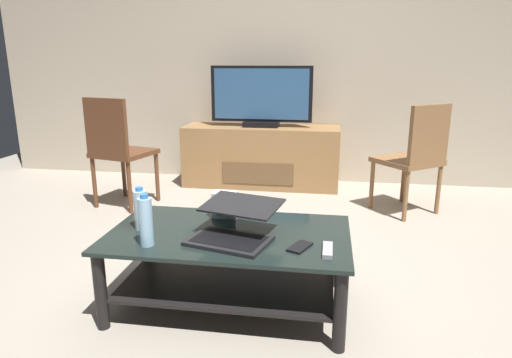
{
  "coord_description": "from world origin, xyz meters",
  "views": [
    {
      "loc": [
        0.37,
        -2.39,
        1.25
      ],
      "look_at": [
        -0.04,
        0.17,
        0.56
      ],
      "focal_mm": 31.43,
      "sensor_mm": 36.0,
      "label": 1
    }
  ],
  "objects_px": {
    "router_box": "(225,204)",
    "side_chair": "(117,147)",
    "water_bottle_near": "(146,221)",
    "dining_chair": "(416,154)",
    "water_bottle_far": "(140,209)",
    "cell_phone": "(300,247)",
    "coffee_table": "(229,255)",
    "tv_remote": "(328,250)",
    "laptop": "(234,226)",
    "media_cabinet": "(261,156)",
    "television": "(261,98)"
  },
  "relations": [
    {
      "from": "coffee_table",
      "to": "tv_remote",
      "type": "bearing_deg",
      "value": -18.45
    },
    {
      "from": "side_chair",
      "to": "media_cabinet",
      "type": "bearing_deg",
      "value": 39.36
    },
    {
      "from": "cell_phone",
      "to": "router_box",
      "type": "bearing_deg",
      "value": 164.38
    },
    {
      "from": "coffee_table",
      "to": "cell_phone",
      "type": "bearing_deg",
      "value": -20.57
    },
    {
      "from": "side_chair",
      "to": "coffee_table",
      "type": "bearing_deg",
      "value": -48.38
    },
    {
      "from": "television",
      "to": "dining_chair",
      "type": "xyz_separation_m",
      "value": [
        1.37,
        -0.68,
        -0.38
      ]
    },
    {
      "from": "dining_chair",
      "to": "tv_remote",
      "type": "distance_m",
      "value": 1.95
    },
    {
      "from": "media_cabinet",
      "to": "side_chair",
      "type": "relative_size",
      "value": 1.63
    },
    {
      "from": "router_box",
      "to": "water_bottle_far",
      "type": "distance_m",
      "value": 0.46
    },
    {
      "from": "side_chair",
      "to": "water_bottle_far",
      "type": "height_order",
      "value": "side_chair"
    },
    {
      "from": "router_box",
      "to": "dining_chair",
      "type": "bearing_deg",
      "value": 48.55
    },
    {
      "from": "media_cabinet",
      "to": "water_bottle_near",
      "type": "xyz_separation_m",
      "value": [
        -0.16,
        -2.58,
        0.22
      ]
    },
    {
      "from": "dining_chair",
      "to": "water_bottle_far",
      "type": "bearing_deg",
      "value": -134.4
    },
    {
      "from": "dining_chair",
      "to": "water_bottle_far",
      "type": "distance_m",
      "value": 2.35
    },
    {
      "from": "coffee_table",
      "to": "side_chair",
      "type": "distance_m",
      "value": 1.96
    },
    {
      "from": "media_cabinet",
      "to": "laptop",
      "type": "xyz_separation_m",
      "value": [
        0.22,
        -2.43,
        0.17
      ]
    },
    {
      "from": "water_bottle_near",
      "to": "tv_remote",
      "type": "relative_size",
      "value": 1.56
    },
    {
      "from": "water_bottle_near",
      "to": "dining_chair",
      "type": "bearing_deg",
      "value": 50.75
    },
    {
      "from": "router_box",
      "to": "cell_phone",
      "type": "xyz_separation_m",
      "value": [
        0.44,
        -0.37,
        -0.07
      ]
    },
    {
      "from": "router_box",
      "to": "side_chair",
      "type": "bearing_deg",
      "value": 134.94
    },
    {
      "from": "dining_chair",
      "to": "side_chair",
      "type": "bearing_deg",
      "value": -175.22
    },
    {
      "from": "dining_chair",
      "to": "router_box",
      "type": "height_order",
      "value": "dining_chair"
    },
    {
      "from": "television",
      "to": "tv_remote",
      "type": "height_order",
      "value": "television"
    },
    {
      "from": "tv_remote",
      "to": "water_bottle_far",
      "type": "bearing_deg",
      "value": 171.89
    },
    {
      "from": "media_cabinet",
      "to": "water_bottle_near",
      "type": "height_order",
      "value": "water_bottle_near"
    },
    {
      "from": "side_chair",
      "to": "water_bottle_far",
      "type": "distance_m",
      "value": 1.69
    },
    {
      "from": "dining_chair",
      "to": "cell_phone",
      "type": "bearing_deg",
      "value": -114.61
    },
    {
      "from": "water_bottle_near",
      "to": "cell_phone",
      "type": "bearing_deg",
      "value": 6.42
    },
    {
      "from": "media_cabinet",
      "to": "water_bottle_near",
      "type": "relative_size",
      "value": 6.21
    },
    {
      "from": "side_chair",
      "to": "water_bottle_far",
      "type": "xyz_separation_m",
      "value": [
        0.83,
        -1.47,
        -0.02
      ]
    },
    {
      "from": "laptop",
      "to": "cell_phone",
      "type": "distance_m",
      "value": 0.33
    },
    {
      "from": "router_box",
      "to": "water_bottle_near",
      "type": "relative_size",
      "value": 0.56
    },
    {
      "from": "laptop",
      "to": "router_box",
      "type": "relative_size",
      "value": 3.41
    },
    {
      "from": "dining_chair",
      "to": "water_bottle_far",
      "type": "xyz_separation_m",
      "value": [
        -1.64,
        -1.68,
        0.0
      ]
    },
    {
      "from": "router_box",
      "to": "water_bottle_far",
      "type": "relative_size",
      "value": 0.63
    },
    {
      "from": "coffee_table",
      "to": "laptop",
      "type": "bearing_deg",
      "value": -58.37
    },
    {
      "from": "side_chair",
      "to": "laptop",
      "type": "height_order",
      "value": "side_chair"
    },
    {
      "from": "side_chair",
      "to": "tv_remote",
      "type": "distance_m",
      "value": 2.41
    },
    {
      "from": "coffee_table",
      "to": "router_box",
      "type": "relative_size",
      "value": 8.57
    },
    {
      "from": "side_chair",
      "to": "tv_remote",
      "type": "bearing_deg",
      "value": -42.19
    },
    {
      "from": "laptop",
      "to": "water_bottle_far",
      "type": "xyz_separation_m",
      "value": [
        -0.5,
        0.05,
        0.04
      ]
    },
    {
      "from": "router_box",
      "to": "water_bottle_near",
      "type": "xyz_separation_m",
      "value": [
        -0.27,
        -0.45,
        0.05
      ]
    },
    {
      "from": "media_cabinet",
      "to": "water_bottle_near",
      "type": "bearing_deg",
      "value": -93.62
    },
    {
      "from": "coffee_table",
      "to": "television",
      "type": "bearing_deg",
      "value": 94.42
    },
    {
      "from": "side_chair",
      "to": "cell_phone",
      "type": "height_order",
      "value": "side_chair"
    },
    {
      "from": "dining_chair",
      "to": "router_box",
      "type": "distance_m",
      "value": 1.91
    },
    {
      "from": "dining_chair",
      "to": "cell_phone",
      "type": "height_order",
      "value": "dining_chair"
    },
    {
      "from": "media_cabinet",
      "to": "router_box",
      "type": "bearing_deg",
      "value": -87.07
    },
    {
      "from": "dining_chair",
      "to": "water_bottle_far",
      "type": "height_order",
      "value": "dining_chair"
    },
    {
      "from": "laptop",
      "to": "water_bottle_far",
      "type": "distance_m",
      "value": 0.5
    }
  ]
}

